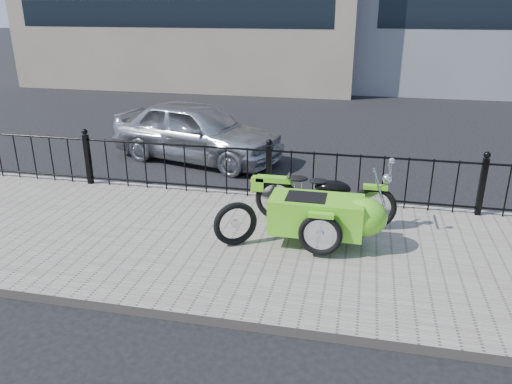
# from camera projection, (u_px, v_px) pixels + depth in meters

# --- Properties ---
(ground) EXTENTS (120.00, 120.00, 0.00)m
(ground) POSITION_uv_depth(u_px,v_px,m) (253.00, 234.00, 7.77)
(ground) COLOR black
(ground) RESTS_ON ground
(sidewalk) EXTENTS (30.00, 3.80, 0.12)m
(sidewalk) POSITION_uv_depth(u_px,v_px,m) (245.00, 245.00, 7.29)
(sidewalk) COLOR gray
(sidewalk) RESTS_ON ground
(curb) EXTENTS (30.00, 0.10, 0.12)m
(curb) POSITION_uv_depth(u_px,v_px,m) (270.00, 198.00, 9.07)
(curb) COLOR gray
(curb) RESTS_ON ground
(iron_fence) EXTENTS (14.11, 0.11, 1.08)m
(iron_fence) POSITION_uv_depth(u_px,v_px,m) (269.00, 173.00, 8.75)
(iron_fence) COLOR black
(iron_fence) RESTS_ON sidewalk
(motorcycle_sidecar) EXTENTS (2.28, 1.48, 0.98)m
(motorcycle_sidecar) POSITION_uv_depth(u_px,v_px,m) (330.00, 211.00, 7.11)
(motorcycle_sidecar) COLOR black
(motorcycle_sidecar) RESTS_ON sidewalk
(spare_tire) EXTENTS (0.59, 0.44, 0.65)m
(spare_tire) POSITION_uv_depth(u_px,v_px,m) (235.00, 224.00, 7.07)
(spare_tire) COLOR black
(spare_tire) RESTS_ON sidewalk
(sedan_car) EXTENTS (4.24, 2.57, 1.35)m
(sedan_car) POSITION_uv_depth(u_px,v_px,m) (197.00, 131.00, 11.24)
(sedan_car) COLOR #ABADB2
(sedan_car) RESTS_ON ground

